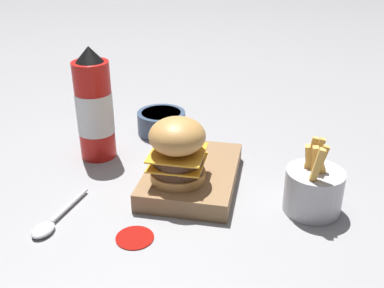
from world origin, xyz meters
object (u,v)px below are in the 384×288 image
(serving_board, at_px, (192,175))
(burger, at_px, (177,149))
(side_bowl, at_px, (161,122))
(spoon, at_px, (49,224))
(ketchup_bottle, at_px, (94,108))
(fries_basket, at_px, (313,189))

(serving_board, height_order, burger, burger)
(burger, relative_size, side_bowl, 1.03)
(spoon, bearing_deg, side_bowl, 176.51)
(serving_board, relative_size, ketchup_bottle, 0.99)
(burger, xyz_separation_m, spoon, (-0.14, 0.19, -0.09))
(burger, height_order, side_bowl, burger)
(side_bowl, height_order, spoon, side_bowl)
(serving_board, relative_size, side_bowl, 2.08)
(spoon, bearing_deg, ketchup_bottle, -167.64)
(fries_basket, distance_m, spoon, 0.46)
(ketchup_bottle, bearing_deg, spoon, -176.25)
(burger, height_order, ketchup_bottle, ketchup_bottle)
(serving_board, distance_m, fries_basket, 0.23)
(ketchup_bottle, bearing_deg, side_bowl, -36.06)
(burger, bearing_deg, serving_board, -19.76)
(serving_board, distance_m, burger, 0.09)
(burger, bearing_deg, side_bowl, 20.95)
(ketchup_bottle, relative_size, fries_basket, 1.71)
(serving_board, distance_m, spoon, 0.28)
(ketchup_bottle, height_order, spoon, ketchup_bottle)
(serving_board, height_order, side_bowl, side_bowl)
(ketchup_bottle, height_order, fries_basket, ketchup_bottle)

